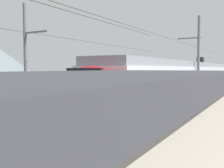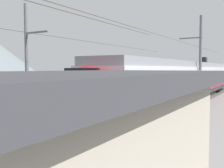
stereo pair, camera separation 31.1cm
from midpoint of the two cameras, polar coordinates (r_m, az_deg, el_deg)
The scene contains 8 objects.
ground_plane at distance 10.13m, azimuth -1.02°, elevation -15.47°, with size 400.00×400.00×0.00m, color #424247.
track_near at distance 10.85m, azimuth -7.29°, elevation -13.81°, with size 120.00×3.00×0.28m.
train_near_platform at distance 26.73m, azimuth 17.03°, elevation 1.06°, with size 35.18×2.89×4.27m.
train_far_track at distance 38.80m, azimuth 12.80°, elevation 1.82°, with size 27.47×2.90×4.27m.
catenary_mast_mid at distance 23.10m, azimuth 18.78°, elevation 5.01°, with size 38.66×1.94×7.64m.
catenary_mast_far_side at distance 18.53m, azimuth -17.38°, elevation 5.38°, with size 38.66×2.14×7.60m.
platform_sign at distance 7.38m, azimuth 9.14°, elevation -7.72°, with size 0.70×0.08×2.02m.
potted_plant_platform_edge at distance 11.54m, azimuth 11.20°, elevation -8.71°, with size 0.74×0.74×0.89m.
Camera 2 is at (-8.04, -5.21, 3.29)m, focal length 42.00 mm.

